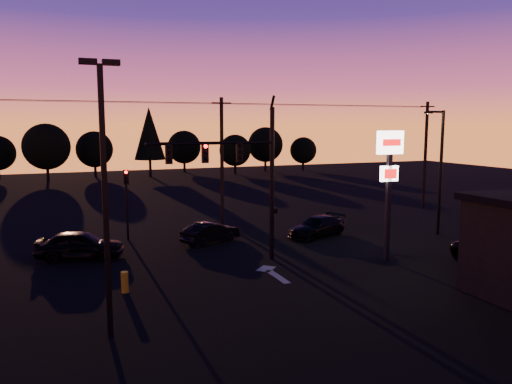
{
  "coord_description": "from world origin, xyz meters",
  "views": [
    {
      "loc": [
        -8.9,
        -19.7,
        7.1
      ],
      "look_at": [
        1.0,
        5.0,
        3.5
      ],
      "focal_mm": 35.0,
      "sensor_mm": 36.0,
      "label": 1
    }
  ],
  "objects_px": {
    "car_right": "(317,227)",
    "streetlight": "(440,167)",
    "car_left": "(80,245)",
    "car_mid": "(211,232)",
    "pylon_sign": "(389,167)",
    "parking_lot_light": "(104,182)",
    "secondary_signal": "(127,194)",
    "suv_parked": "(500,254)",
    "bollard": "(125,282)",
    "traffic_signal_mast": "(243,168)"
  },
  "relations": [
    {
      "from": "streetlight",
      "to": "bollard",
      "type": "relative_size",
      "value": 8.74
    },
    {
      "from": "bollard",
      "to": "car_right",
      "type": "xyz_separation_m",
      "value": [
        12.84,
        6.51,
        0.18
      ]
    },
    {
      "from": "parking_lot_light",
      "to": "pylon_sign",
      "type": "distance_m",
      "value": 15.19
    },
    {
      "from": "secondary_signal",
      "to": "suv_parked",
      "type": "xyz_separation_m",
      "value": [
        16.5,
        -13.16,
        -2.2
      ]
    },
    {
      "from": "traffic_signal_mast",
      "to": "car_left",
      "type": "bearing_deg",
      "value": 154.26
    },
    {
      "from": "car_left",
      "to": "suv_parked",
      "type": "xyz_separation_m",
      "value": [
        19.47,
        -9.46,
        -0.1
      ]
    },
    {
      "from": "secondary_signal",
      "to": "suv_parked",
      "type": "height_order",
      "value": "secondary_signal"
    },
    {
      "from": "traffic_signal_mast",
      "to": "car_mid",
      "type": "distance_m",
      "value": 6.5
    },
    {
      "from": "parking_lot_light",
      "to": "bollard",
      "type": "relative_size",
      "value": 9.99
    },
    {
      "from": "car_left",
      "to": "suv_parked",
      "type": "height_order",
      "value": "car_left"
    },
    {
      "from": "bollard",
      "to": "car_left",
      "type": "bearing_deg",
      "value": 103.17
    },
    {
      "from": "streetlight",
      "to": "bollard",
      "type": "distance_m",
      "value": 21.16
    },
    {
      "from": "pylon_sign",
      "to": "car_right",
      "type": "relative_size",
      "value": 1.55
    },
    {
      "from": "pylon_sign",
      "to": "secondary_signal",
      "type": "bearing_deg",
      "value": 140.23
    },
    {
      "from": "secondary_signal",
      "to": "suv_parked",
      "type": "relative_size",
      "value": 0.91
    },
    {
      "from": "car_left",
      "to": "car_right",
      "type": "height_order",
      "value": "car_left"
    },
    {
      "from": "secondary_signal",
      "to": "car_right",
      "type": "xyz_separation_m",
      "value": [
        11.37,
        -3.59,
        -2.23
      ]
    },
    {
      "from": "secondary_signal",
      "to": "bollard",
      "type": "bearing_deg",
      "value": -98.26
    },
    {
      "from": "secondary_signal",
      "to": "streetlight",
      "type": "xyz_separation_m",
      "value": [
        18.91,
        -5.99,
        1.56
      ]
    },
    {
      "from": "suv_parked",
      "to": "pylon_sign",
      "type": "bearing_deg",
      "value": 140.48
    },
    {
      "from": "traffic_signal_mast",
      "to": "parking_lot_light",
      "type": "bearing_deg",
      "value": -136.63
    },
    {
      "from": "suv_parked",
      "to": "streetlight",
      "type": "bearing_deg",
      "value": 67.12
    },
    {
      "from": "pylon_sign",
      "to": "car_left",
      "type": "height_order",
      "value": "pylon_sign"
    },
    {
      "from": "car_right",
      "to": "streetlight",
      "type": "bearing_deg",
      "value": 49.35
    },
    {
      "from": "car_left",
      "to": "car_right",
      "type": "bearing_deg",
      "value": -73.69
    },
    {
      "from": "suv_parked",
      "to": "secondary_signal",
      "type": "bearing_deg",
      "value": 137.09
    },
    {
      "from": "pylon_sign",
      "to": "car_right",
      "type": "height_order",
      "value": "pylon_sign"
    },
    {
      "from": "bollard",
      "to": "car_left",
      "type": "relative_size",
      "value": 0.2
    },
    {
      "from": "secondary_signal",
      "to": "pylon_sign",
      "type": "height_order",
      "value": "pylon_sign"
    },
    {
      "from": "car_left",
      "to": "suv_parked",
      "type": "bearing_deg",
      "value": -100.04
    },
    {
      "from": "pylon_sign",
      "to": "car_mid",
      "type": "distance_m",
      "value": 11.3
    },
    {
      "from": "streetlight",
      "to": "car_left",
      "type": "bearing_deg",
      "value": 174.03
    },
    {
      "from": "secondary_signal",
      "to": "streetlight",
      "type": "relative_size",
      "value": 0.54
    },
    {
      "from": "traffic_signal_mast",
      "to": "car_left",
      "type": "xyz_separation_m",
      "value": [
        -7.87,
        3.79,
        -4.17
      ]
    },
    {
      "from": "secondary_signal",
      "to": "pylon_sign",
      "type": "relative_size",
      "value": 0.64
    },
    {
      "from": "traffic_signal_mast",
      "to": "secondary_signal",
      "type": "relative_size",
      "value": 1.97
    },
    {
      "from": "streetlight",
      "to": "car_left",
      "type": "relative_size",
      "value": 1.78
    },
    {
      "from": "parking_lot_light",
      "to": "suv_parked",
      "type": "distance_m",
      "value": 19.6
    },
    {
      "from": "pylon_sign",
      "to": "traffic_signal_mast",
      "type": "bearing_deg",
      "value": 160.64
    },
    {
      "from": "car_mid",
      "to": "car_right",
      "type": "xyz_separation_m",
      "value": [
        6.79,
        -0.96,
        0.01
      ]
    },
    {
      "from": "traffic_signal_mast",
      "to": "pylon_sign",
      "type": "xyz_separation_m",
      "value": [
        7.1,
        -2.49,
        -0.02
      ]
    },
    {
      "from": "secondary_signal",
      "to": "parking_lot_light",
      "type": "bearing_deg",
      "value": -99.79
    },
    {
      "from": "traffic_signal_mast",
      "to": "suv_parked",
      "type": "xyz_separation_m",
      "value": [
        11.6,
        -5.67,
        -4.27
      ]
    },
    {
      "from": "traffic_signal_mast",
      "to": "car_right",
      "type": "relative_size",
      "value": 1.96
    },
    {
      "from": "pylon_sign",
      "to": "bollard",
      "type": "relative_size",
      "value": 7.43
    },
    {
      "from": "car_left",
      "to": "car_mid",
      "type": "xyz_separation_m",
      "value": [
        7.54,
        1.06,
        -0.14
      ]
    },
    {
      "from": "bollard",
      "to": "car_mid",
      "type": "bearing_deg",
      "value": 51.03
    },
    {
      "from": "parking_lot_light",
      "to": "bollard",
      "type": "height_order",
      "value": "parking_lot_light"
    },
    {
      "from": "suv_parked",
      "to": "car_mid",
      "type": "bearing_deg",
      "value": 134.24
    },
    {
      "from": "car_left",
      "to": "car_mid",
      "type": "distance_m",
      "value": 7.62
    }
  ]
}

